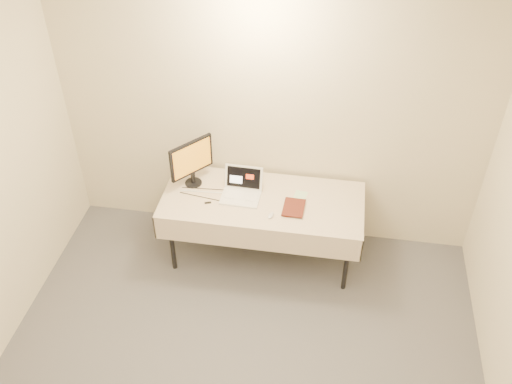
# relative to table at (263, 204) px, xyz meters

# --- Properties ---
(back_wall) EXTENTS (4.00, 0.10, 2.70)m
(back_wall) POSITION_rel_table_xyz_m (0.00, 0.45, 0.67)
(back_wall) COLOR beige
(back_wall) RESTS_ON ground
(table) EXTENTS (1.86, 0.81, 0.74)m
(table) POSITION_rel_table_xyz_m (0.00, 0.00, 0.00)
(table) COLOR black
(table) RESTS_ON ground
(laptop) EXTENTS (0.36, 0.33, 0.24)m
(laptop) POSITION_rel_table_xyz_m (-0.20, 0.04, 0.12)
(laptop) COLOR white
(laptop) RESTS_ON table
(monitor) EXTENTS (0.32, 0.37, 0.47)m
(monitor) POSITION_rel_table_xyz_m (-0.69, 0.13, 0.34)
(monitor) COLOR black
(monitor) RESTS_ON table
(book) EXTENTS (0.19, 0.03, 0.26)m
(book) POSITION_rel_table_xyz_m (0.20, -0.09, 0.19)
(book) COLOR maroon
(book) RESTS_ON table
(alarm_clock) EXTENTS (0.14, 0.10, 0.05)m
(alarm_clock) POSITION_rel_table_xyz_m (-0.18, 0.29, 0.09)
(alarm_clock) COLOR black
(alarm_clock) RESTS_ON table
(clicker) EXTENTS (0.07, 0.10, 0.02)m
(clicker) POSITION_rel_table_xyz_m (0.11, -0.22, 0.07)
(clicker) COLOR silver
(clicker) RESTS_ON table
(paper_form) EXTENTS (0.15, 0.31, 0.00)m
(paper_form) POSITION_rel_table_xyz_m (0.33, 0.03, 0.06)
(paper_form) COLOR #B4D9AD
(paper_form) RESTS_ON table
(usb_dongle) EXTENTS (0.06, 0.04, 0.01)m
(usb_dongle) POSITION_rel_table_xyz_m (-0.49, -0.13, 0.07)
(usb_dongle) COLOR black
(usb_dongle) RESTS_ON table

